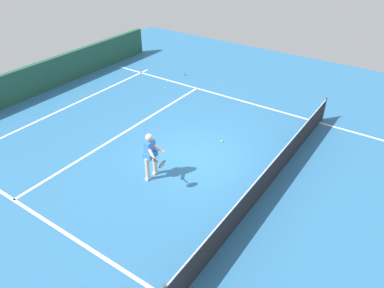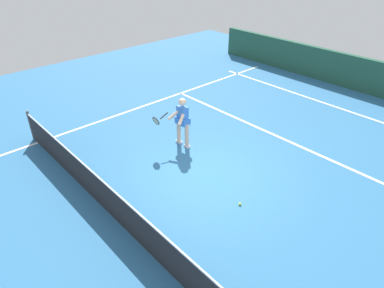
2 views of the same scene
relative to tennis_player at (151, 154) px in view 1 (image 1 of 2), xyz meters
name	(u,v)px [view 1 (image 1 of 2)]	position (x,y,z in m)	size (l,w,h in m)	color
ground_plane	(197,158)	(-1.64, 0.58, -0.85)	(23.82, 23.82, 0.00)	teal
court_back_wall	(31,81)	(-1.64, -8.28, -0.17)	(14.53, 0.24, 1.36)	#23513D
baseline_marking	(67,107)	(-1.64, -6.08, -0.84)	(10.53, 0.10, 0.01)	white
service_line_marking	(127,131)	(-1.64, -2.62, -0.84)	(9.53, 0.10, 0.01)	white
sideline_left_marking	(258,106)	(-6.41, 0.58, -0.84)	(0.10, 16.32, 0.01)	white
sideline_right_marking	(90,249)	(3.12, 0.58, -0.84)	(0.10, 16.32, 0.01)	white
court_net	(271,174)	(-1.64, 3.21, -0.39)	(10.21, 0.08, 0.98)	#4C4C51
tennis_player	(151,154)	(0.00, 0.00, 0.00)	(0.77, 0.93, 1.55)	beige
tennis_ball_near	(165,88)	(-5.51, -3.83, -0.81)	(0.07, 0.07, 0.07)	#D1E533
tennis_ball_mid	(222,141)	(-3.00, 0.77, -0.81)	(0.07, 0.07, 0.07)	#D1E533
water_bottle	(184,73)	(-7.36, -4.04, -0.73)	(0.07, 0.07, 0.24)	#4C9EE5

